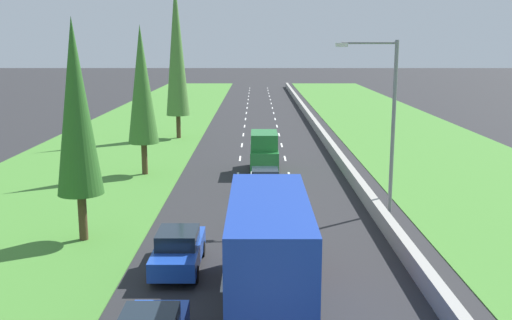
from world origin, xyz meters
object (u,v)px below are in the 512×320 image
poplar_tree_third (144,85)px  silver_hatchback_centre_lane (267,183)px  poplar_tree_fourth (178,48)px  silver_sedan_centre_lane (271,211)px  poplar_tree_second (78,108)px  street_light_mast (389,114)px  blue_box_truck_centre_lane (270,252)px  blue_sedan_left_lane (180,249)px  green_van_centre_lane (266,152)px

poplar_tree_third → silver_hatchback_centre_lane: bearing=-36.0°
poplar_tree_third → poplar_tree_fourth: 15.69m
silver_sedan_centre_lane → poplar_tree_second: (-8.50, -1.90, 5.24)m
poplar_tree_third → street_light_mast: bearing=-32.0°
poplar_tree_fourth → silver_sedan_centre_lane: bearing=-73.8°
blue_box_truck_centre_lane → silver_hatchback_centre_lane: size_ratio=2.41×
poplar_tree_fourth → blue_box_truck_centre_lane: bearing=-78.2°
blue_sedan_left_lane → poplar_tree_second: size_ratio=0.45×
poplar_tree_third → silver_sedan_centre_lane: bearing=-54.9°
blue_sedan_left_lane → street_light_mast: size_ratio=0.50×
blue_box_truck_centre_lane → silver_sedan_centre_lane: 9.48m
poplar_tree_third → street_light_mast: 16.97m
street_light_mast → blue_box_truck_centre_lane: bearing=-117.8°
blue_box_truck_centre_lane → silver_sedan_centre_lane: bearing=88.5°
green_van_centre_lane → poplar_tree_fourth: (-7.85, 14.65, 6.94)m
poplar_tree_second → green_van_centre_lane: bearing=59.8°
blue_sedan_left_lane → poplar_tree_third: bearing=104.8°
silver_sedan_centre_lane → poplar_tree_fourth: (-7.92, 27.24, 7.53)m
silver_sedan_centre_lane → poplar_tree_second: bearing=-167.4°
green_van_centre_lane → street_light_mast: size_ratio=0.54×
blue_box_truck_centre_lane → street_light_mast: (6.39, 12.13, 3.05)m
blue_sedan_left_lane → poplar_tree_second: 7.89m
blue_sedan_left_lane → street_light_mast: 13.51m
green_van_centre_lane → poplar_tree_fourth: bearing=118.2°
silver_hatchback_centre_lane → green_van_centre_lane: bearing=89.6°
green_van_centre_lane → poplar_tree_third: bearing=-173.9°
silver_sedan_centre_lane → poplar_tree_fourth: bearing=106.2°
blue_box_truck_centre_lane → street_light_mast: bearing=62.2°
silver_hatchback_centre_lane → silver_sedan_centre_lane: bearing=-88.8°
silver_sedan_centre_lane → poplar_tree_fourth: size_ratio=0.31×
blue_sedan_left_lane → poplar_tree_fourth: size_ratio=0.31×
silver_hatchback_centre_lane → blue_box_truck_centre_lane: bearing=-90.5°
blue_box_truck_centre_lane → blue_sedan_left_lane: blue_box_truck_centre_lane is taller
blue_box_truck_centre_lane → green_van_centre_lane: blue_box_truck_centre_lane is taller
blue_box_truck_centre_lane → silver_hatchback_centre_lane: blue_box_truck_centre_lane is taller
blue_sedan_left_lane → poplar_tree_third: 18.43m
poplar_tree_fourth → street_light_mast: (14.07, -24.49, -3.11)m
silver_sedan_centre_lane → green_van_centre_lane: size_ratio=0.92×
silver_sedan_centre_lane → silver_hatchback_centre_lane: bearing=91.2°
poplar_tree_fourth → poplar_tree_third: bearing=-91.1°
blue_box_truck_centre_lane → blue_sedan_left_lane: 5.49m
blue_box_truck_centre_lane → poplar_tree_fourth: size_ratio=0.64×
poplar_tree_second → poplar_tree_fourth: size_ratio=0.69×
green_van_centre_lane → blue_box_truck_centre_lane: bearing=-90.4°
poplar_tree_second → street_light_mast: bearing=17.6°
blue_sedan_left_lane → poplar_tree_second: poplar_tree_second is taller
blue_box_truck_centre_lane → poplar_tree_third: size_ratio=0.93×
silver_hatchback_centre_lane → blue_sedan_left_lane: bearing=-107.8°
green_van_centre_lane → poplar_tree_third: poplar_tree_third is taller
silver_hatchback_centre_lane → blue_sedan_left_lane: 11.74m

